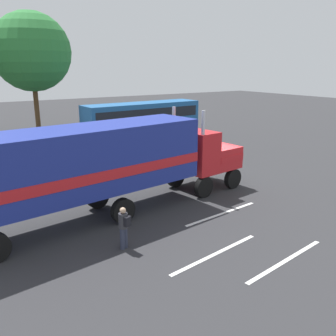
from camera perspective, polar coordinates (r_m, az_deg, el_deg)
ground_plane at (r=21.11m, az=7.14°, el=-2.61°), size 120.00×120.00×0.00m
lane_stripe_near at (r=17.12m, az=8.39°, el=-7.08°), size 4.40×0.57×0.01m
lane_stripe_mid at (r=13.68m, az=7.43°, el=-13.18°), size 4.38×0.76×0.01m
lane_stripe_far at (r=13.80m, az=17.96°, el=-13.61°), size 4.38×0.72×0.01m
semi_truck at (r=16.31m, az=-9.08°, el=1.08°), size 14.36×4.43×4.50m
person_bystander at (r=13.66m, az=-6.92°, el=-9.03°), size 0.39×0.48×1.63m
parked_bus at (r=33.37m, az=-3.99°, el=7.86°), size 11.10×3.04×3.40m
tree_center at (r=36.33m, az=-20.59°, el=16.63°), size 7.01×7.01×11.31m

